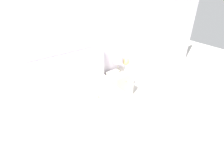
# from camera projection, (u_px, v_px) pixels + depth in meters

# --- Properties ---
(ground_plane) EXTENTS (12.00, 12.00, 0.00)m
(ground_plane) POSITION_uv_depth(u_px,v_px,m) (75.00, 107.00, 3.64)
(ground_plane) COLOR silver
(wall_back) EXTENTS (8.00, 0.06, 2.60)m
(wall_back) POSITION_uv_depth(u_px,v_px,m) (65.00, 46.00, 3.00)
(wall_back) COLOR white
(wall_back) RESTS_ON ground_plane
(bed) EXTENTS (1.45, 2.18, 1.18)m
(bed) POSITION_uv_depth(u_px,v_px,m) (102.00, 125.00, 2.81)
(bed) COLOR white
(bed) RESTS_ON ground_plane
(nightstand) EXTENTS (0.48, 0.40, 0.58)m
(nightstand) POSITION_uv_depth(u_px,v_px,m) (120.00, 84.00, 3.87)
(nightstand) COLOR silver
(nightstand) RESTS_ON ground_plane
(table_lamp) EXTENTS (0.21, 0.21, 0.38)m
(table_lamp) POSITION_uv_depth(u_px,v_px,m) (118.00, 60.00, 3.60)
(table_lamp) COLOR beige
(table_lamp) RESTS_ON nightstand
(flower_vase) EXTENTS (0.15, 0.15, 0.27)m
(flower_vase) POSITION_uv_depth(u_px,v_px,m) (126.00, 62.00, 3.74)
(flower_vase) COLOR white
(flower_vase) RESTS_ON nightstand
(teacup) EXTENTS (0.13, 0.13, 0.06)m
(teacup) POSITION_uv_depth(u_px,v_px,m) (126.00, 71.00, 3.70)
(teacup) COLOR white
(teacup) RESTS_ON nightstand
(alarm_clock) EXTENTS (0.07, 0.05, 0.07)m
(alarm_clock) POSITION_uv_depth(u_px,v_px,m) (115.00, 73.00, 3.62)
(alarm_clock) COLOR white
(alarm_clock) RESTS_ON nightstand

